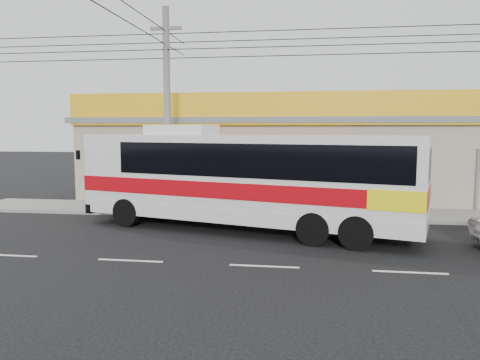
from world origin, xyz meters
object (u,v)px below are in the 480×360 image
(coach_bus, at_px, (249,175))
(motorbike_dark, at_px, (111,193))
(motorbike_red, at_px, (128,197))
(utility_pole, at_px, (166,45))

(coach_bus, distance_m, motorbike_dark, 9.03)
(motorbike_dark, bearing_deg, coach_bus, -119.51)
(coach_bus, distance_m, motorbike_red, 7.87)
(coach_bus, bearing_deg, motorbike_red, 163.16)
(motorbike_dark, relative_size, utility_pole, 0.05)
(coach_bus, xyz_separation_m, motorbike_dark, (-7.61, 4.63, -1.48))
(utility_pole, bearing_deg, motorbike_red, 147.52)
(motorbike_red, relative_size, motorbike_dark, 0.93)
(coach_bus, xyz_separation_m, motorbike_red, (-6.50, 4.14, -1.58))
(motorbike_red, relative_size, utility_pole, 0.05)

